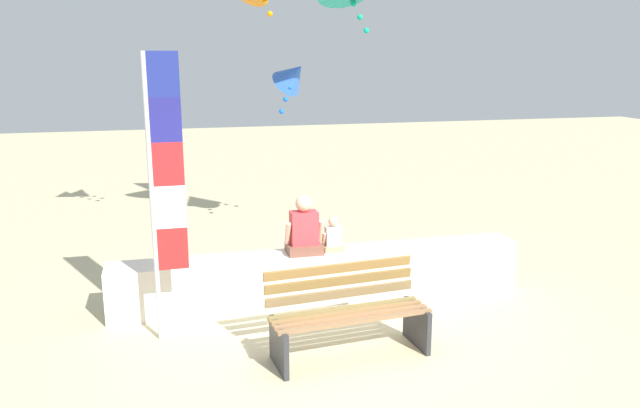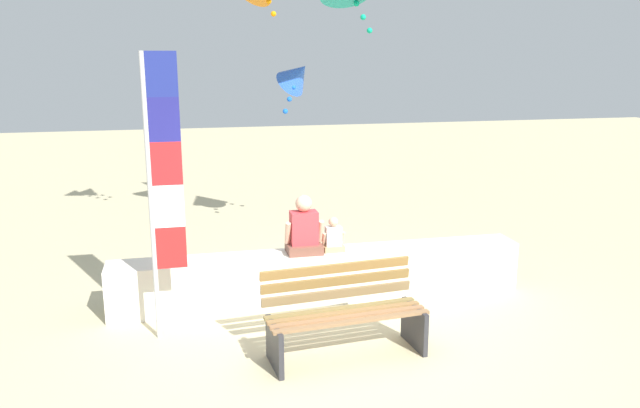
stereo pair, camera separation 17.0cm
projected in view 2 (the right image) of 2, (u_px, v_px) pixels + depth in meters
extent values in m
plane|color=#C5B88E|center=(338.00, 327.00, 6.98)|extent=(40.00, 40.00, 0.00)
cube|color=silver|center=(321.00, 275.00, 7.72)|extent=(5.07, 0.48, 0.62)
cube|color=olive|center=(353.00, 322.00, 6.04)|extent=(1.61, 0.22, 0.03)
cube|color=#936845|center=(349.00, 317.00, 6.15)|extent=(1.61, 0.22, 0.03)
cube|color=olive|center=(345.00, 313.00, 6.25)|extent=(1.61, 0.22, 0.03)
cube|color=olive|center=(341.00, 309.00, 6.35)|extent=(1.61, 0.22, 0.03)
cube|color=olive|center=(338.00, 294.00, 6.43)|extent=(1.61, 0.20, 0.10)
cube|color=olive|center=(337.00, 281.00, 6.42)|extent=(1.61, 0.20, 0.10)
cube|color=olive|center=(337.00, 268.00, 6.41)|extent=(1.61, 0.20, 0.10)
cube|color=#2D2D33|center=(275.00, 346.00, 6.02)|extent=(0.10, 0.53, 0.45)
cube|color=#2D2D33|center=(414.00, 326.00, 6.48)|extent=(0.10, 0.53, 0.45)
cube|color=brown|center=(304.00, 248.00, 7.60)|extent=(0.42, 0.34, 0.11)
cube|color=#D2383F|center=(304.00, 228.00, 7.54)|extent=(0.32, 0.21, 0.40)
cylinder|color=#E0A88B|center=(288.00, 233.00, 7.49)|extent=(0.07, 0.16, 0.29)
cylinder|color=#E0A88B|center=(320.00, 231.00, 7.57)|extent=(0.07, 0.16, 0.29)
sphere|color=#E0A88B|center=(304.00, 203.00, 7.47)|extent=(0.20, 0.20, 0.20)
cube|color=tan|center=(333.00, 248.00, 7.68)|extent=(0.25, 0.20, 0.07)
cube|color=silver|center=(333.00, 236.00, 7.64)|extent=(0.19, 0.13, 0.24)
cylinder|color=#DAAC8C|center=(324.00, 239.00, 7.61)|extent=(0.04, 0.10, 0.17)
cylinder|color=#DAAC8C|center=(343.00, 238.00, 7.67)|extent=(0.04, 0.10, 0.17)
sphere|color=#DAAC8C|center=(333.00, 222.00, 7.60)|extent=(0.12, 0.12, 0.12)
cylinder|color=#B7B7BC|center=(151.00, 202.00, 6.39)|extent=(0.05, 0.05, 3.00)
cube|color=red|center=(172.00, 248.00, 6.54)|extent=(0.31, 0.02, 0.45)
cube|color=white|center=(169.00, 206.00, 6.44)|extent=(0.31, 0.02, 0.45)
cube|color=red|center=(167.00, 164.00, 6.33)|extent=(0.31, 0.02, 0.45)
cube|color=navy|center=(164.00, 120.00, 6.23)|extent=(0.31, 0.02, 0.45)
cube|color=navy|center=(161.00, 74.00, 6.13)|extent=(0.31, 0.02, 0.45)
sphere|color=#0DAB7F|center=(357.00, 4.00, 8.69)|extent=(0.08, 0.08, 0.08)
sphere|color=#0DAB7F|center=(363.00, 17.00, 8.76)|extent=(0.08, 0.08, 0.08)
sphere|color=#0DAB7F|center=(370.00, 31.00, 8.83)|extent=(0.08, 0.08, 0.08)
cone|color=blue|center=(297.00, 75.00, 9.77)|extent=(0.81, 0.83, 0.66)
sphere|color=blue|center=(293.00, 87.00, 9.73)|extent=(0.08, 0.08, 0.08)
sphere|color=blue|center=(289.00, 99.00, 9.70)|extent=(0.08, 0.08, 0.08)
sphere|color=blue|center=(285.00, 111.00, 9.66)|extent=(0.08, 0.08, 0.08)
sphere|color=orange|center=(269.00, 1.00, 9.13)|extent=(0.08, 0.08, 0.08)
sphere|color=orange|center=(273.00, 14.00, 9.10)|extent=(0.08, 0.08, 0.08)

